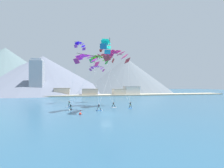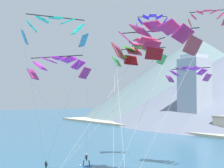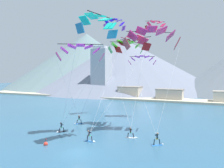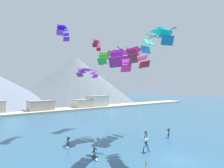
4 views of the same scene
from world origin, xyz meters
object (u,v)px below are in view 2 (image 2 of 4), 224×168
Objects in this scene: parafoil_kite_far_left at (55,28)px; parafoil_kite_distant_mid_solo at (188,72)px; parafoil_kite_distant_low_drift at (152,21)px; parafoil_kite_far_right at (154,37)px; kitesurfer_mid_center at (85,162)px; parafoil_kite_distant_high_outer at (207,16)px; parafoil_kite_near_lead at (139,53)px; parafoil_kite_near_trail at (142,49)px; parafoil_kite_mid_center at (59,65)px.

parafoil_kite_far_left reaches higher than parafoil_kite_distant_mid_solo.
parafoil_kite_distant_low_drift is (-6.17, 18.91, 4.71)m from parafoil_kite_far_left.
parafoil_kite_far_right is at bearing -43.29° from parafoil_kite_distant_low_drift.
parafoil_kite_distant_low_drift is at bearing 71.74° from kitesurfer_mid_center.
parafoil_kite_far_right is 3.30× the size of parafoil_kite_distant_low_drift.
parafoil_kite_far_right is 3.74× the size of parafoil_kite_distant_high_outer.
parafoil_kite_distant_low_drift reaches higher than parafoil_kite_near_lead.
parafoil_kite_far_left is 19.72m from parafoil_kite_distant_mid_solo.
parafoil_kite_far_left is (0.32, -11.00, 1.50)m from parafoil_kite_near_lead.
parafoil_kite_near_trail is 9.61m from parafoil_kite_mid_center.
parafoil_kite_far_left is at bearing -95.51° from parafoil_kite_near_trail.
kitesurfer_mid_center is at bearing -173.62° from parafoil_kite_near_trail.
kitesurfer_mid_center is at bearing -108.26° from parafoil_kite_distant_low_drift.
kitesurfer_mid_center is at bearing 127.07° from parafoil_kite_mid_center.
kitesurfer_mid_center is 25.16m from parafoil_kite_distant_high_outer.
parafoil_kite_near_lead is 8.64m from parafoil_kite_distant_mid_solo.
parafoil_kite_mid_center is 18.09m from parafoil_kite_distant_low_drift.
parafoil_kite_near_lead is at bearing -109.70° from parafoil_kite_distant_high_outer.
parafoil_kite_near_lead reaches higher than parafoil_kite_mid_center.
parafoil_kite_near_trail is 12.63m from parafoil_kite_distant_low_drift.
parafoil_kite_far_right is at bearing -65.96° from parafoil_kite_distant_mid_solo.
parafoil_kite_distant_high_outer is (2.84, 19.80, 3.71)m from parafoil_kite_far_left.
parafoil_kite_distant_low_drift is 0.76× the size of parafoil_kite_distant_mid_solo.
parafoil_kite_distant_high_outer is (3.15, 8.80, 5.21)m from parafoil_kite_near_lead.
kitesurfer_mid_center is 18.50m from parafoil_kite_distant_mid_solo.
parafoil_kite_distant_high_outer is at bearing 7.37° from parafoil_kite_distant_mid_solo.
parafoil_kite_distant_mid_solo is at bearing -172.63° from parafoil_kite_distant_high_outer.
parafoil_kite_distant_low_drift reaches higher than parafoil_kite_distant_mid_solo.
parafoil_kite_far_right is 12.30m from parafoil_kite_distant_mid_solo.
parafoil_kite_far_right is at bearing -2.76° from kitesurfer_mid_center.
parafoil_kite_near_lead is 1.13× the size of parafoil_kite_mid_center.
parafoil_kite_near_trail is at bearing 6.38° from kitesurfer_mid_center.
parafoil_kite_near_lead is 1.51m from parafoil_kite_near_trail.
kitesurfer_mid_center is 20.34m from parafoil_kite_far_left.
parafoil_kite_far_right is (3.90, -1.85, 0.52)m from parafoil_kite_near_trail.
parafoil_kite_distant_low_drift reaches higher than parafoil_kite_far_left.
parafoil_kite_near_trail is at bearing -50.12° from parafoil_kite_distant_low_drift.
parafoil_kite_far_left is at bearing -120.02° from parafoil_kite_far_right.
parafoil_kite_mid_center is 2.07× the size of parafoil_kite_distant_mid_solo.
parafoil_kite_distant_high_outer is at bearing 70.30° from parafoil_kite_near_lead.
parafoil_kite_near_trail reaches higher than kitesurfer_mid_center.
parafoil_kite_far_right reaches higher than kitesurfer_mid_center.
parafoil_kite_far_right is at bearing -25.80° from parafoil_kite_near_lead.
parafoil_kite_distant_low_drift is (-5.86, 7.91, 6.21)m from parafoil_kite_near_lead.
parafoil_kite_mid_center is 3.06× the size of parafoil_kite_distant_high_outer.
parafoil_kite_distant_mid_solo is at bearing 74.99° from parafoil_kite_mid_center.
parafoil_kite_far_right is 16.12m from parafoil_kite_distant_low_drift.
parafoil_kite_distant_high_outer reaches higher than parafoil_kite_near_lead.
parafoil_kite_distant_low_drift is at bearing 136.71° from parafoil_kite_far_right.
kitesurfer_mid_center is at bearing -132.47° from parafoil_kite_distant_mid_solo.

